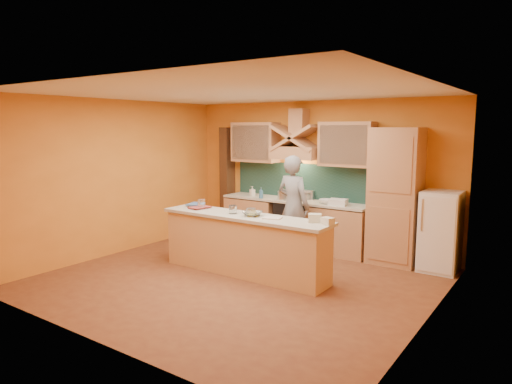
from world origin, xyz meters
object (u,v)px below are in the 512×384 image
Objects in this scene: fridge at (440,231)px; mixing_bowl at (252,214)px; person at (293,206)px; kitchen_scale at (251,212)px; stove at (294,224)px.

fridge is 3.04m from mixing_bowl.
mixing_bowl is (0.03, -1.31, 0.07)m from person.
fridge reaches higher than kitchen_scale.
mixing_bowl is at bearing 100.01° from person.
fridge is (2.70, 0.00, 0.20)m from stove.
kitchen_scale is at bearing 98.14° from person.
person is 6.35× the size of mixing_bowl.
kitchen_scale is (-0.01, -1.29, 0.08)m from person.
stove is 0.80m from person.
mixing_bowl is (-2.35, -1.89, 0.33)m from fridge.
kitchen_scale is (0.31, -1.87, 0.54)m from stove.
mixing_bowl is at bearing -141.15° from fridge.
mixing_bowl is at bearing -79.55° from stove.
stove is 0.69× the size of fridge.
fridge reaches higher than stove.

